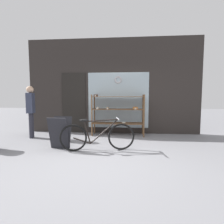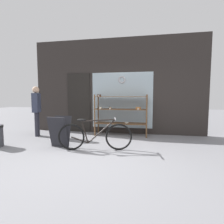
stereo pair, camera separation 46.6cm
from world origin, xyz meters
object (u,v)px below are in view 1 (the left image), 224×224
Objects in this scene: sandwich_board at (60,133)px; pedestrian at (31,108)px; bicycle at (97,136)px; display_case at (118,110)px.

sandwich_board is 1.75m from pedestrian.
display_case is at bearing 65.85° from bicycle.
bicycle is at bearing 0.72° from sandwich_board.
display_case is at bearing -90.69° from pedestrian.
bicycle is at bearing -103.09° from display_case.
display_case is 2.19× the size of sandwich_board.
display_case is 2.72m from pedestrian.
pedestrian is (-2.26, 1.10, 0.59)m from bicycle.
pedestrian is at bearing 143.05° from bicycle.
sandwich_board is at bearing -129.52° from display_case.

